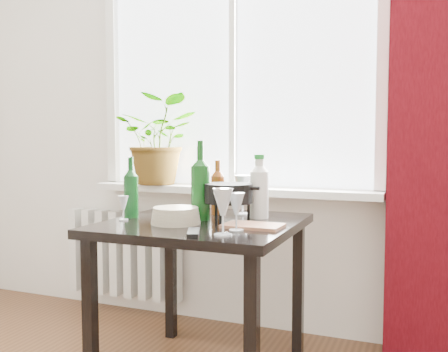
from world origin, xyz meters
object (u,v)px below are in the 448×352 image
at_px(cleaning_bottle, 259,185).
at_px(cutting_board, 253,226).
at_px(table, 203,241).
at_px(wine_bottle_left, 131,187).
at_px(plate_stack, 176,216).
at_px(wine_bottle_right, 200,179).
at_px(wineglass_far_right, 236,211).
at_px(wineglass_front_left, 123,208).
at_px(wineglass_front_right, 223,211).
at_px(wineglass_back_left, 198,195).
at_px(bottle_amber, 218,186).
at_px(wineglass_back_center, 243,194).
at_px(potted_plant, 160,140).
at_px(radiator, 124,254).
at_px(tv_remote, 193,233).
at_px(fondue_pot, 228,202).

relative_size(cleaning_bottle, cutting_board, 1.25).
bearing_deg(table, wine_bottle_left, -174.35).
relative_size(cleaning_bottle, plate_stack, 1.42).
bearing_deg(plate_stack, wine_bottle_right, 69.14).
distance_m(wine_bottle_right, wineglass_far_right, 0.35).
relative_size(wineglass_front_left, plate_stack, 0.53).
bearing_deg(wine_bottle_left, cutting_board, -3.64).
distance_m(wineglass_front_right, wineglass_back_left, 0.63).
bearing_deg(bottle_amber, wineglass_back_center, 14.00).
bearing_deg(potted_plant, wine_bottle_left, -73.26).
xyz_separation_m(radiator, potted_plant, (0.30, -0.05, 0.74)).
xyz_separation_m(wineglass_front_left, plate_stack, (0.27, 0.01, -0.02)).
distance_m(potted_plant, wine_bottle_left, 0.68).
height_order(tv_remote, cutting_board, tv_remote).
bearing_deg(cutting_board, wineglass_front_left, -175.51).
bearing_deg(wineglass_back_center, wineglass_front_left, -139.57).
distance_m(wine_bottle_right, wineglass_back_left, 0.25).
bearing_deg(bottle_amber, wineglass_front_right, -65.27).
bearing_deg(fondue_pot, wineglass_far_right, -59.99).
bearing_deg(fondue_pot, wineglass_back_left, 144.52).
xyz_separation_m(wineglass_front_right, wineglass_back_center, (-0.12, 0.56, 0.01)).
relative_size(wineglass_back_center, wineglass_front_left, 1.75).
height_order(bottle_amber, cutting_board, bottle_amber).
bearing_deg(wine_bottle_left, cleaning_bottle, 20.21).
distance_m(radiator, wineglass_far_right, 1.43).
distance_m(wineglass_far_right, wineglass_back_center, 0.47).
relative_size(radiator, table, 0.94).
bearing_deg(cleaning_bottle, wineglass_back_left, 171.49).
xyz_separation_m(radiator, wine_bottle_right, (0.83, -0.60, 0.55)).
distance_m(wineglass_back_left, plate_stack, 0.36).
bearing_deg(wineglass_front_left, wine_bottle_left, 98.68).
bearing_deg(wine_bottle_right, wineglass_front_left, -155.15).
distance_m(bottle_amber, plate_stack, 0.37).
height_order(wineglass_far_right, tv_remote, wineglass_far_right).
bearing_deg(potted_plant, cleaning_bottle, -27.92).
relative_size(wineglass_front_right, wineglass_back_center, 0.93).
distance_m(wineglass_far_right, wineglass_back_left, 0.55).
xyz_separation_m(wine_bottle_right, bottle_amber, (0.00, 0.20, -0.05)).
xyz_separation_m(potted_plant, bottle_amber, (0.53, -0.35, -0.23)).
xyz_separation_m(wineglass_front_right, tv_remote, (-0.12, -0.03, -0.09)).
distance_m(radiator, plate_stack, 1.15).
relative_size(radiator, wineglass_back_left, 4.43).
bearing_deg(radiator, potted_plant, -9.05).
relative_size(bottle_amber, wineglass_far_right, 1.74).
bearing_deg(wineglass_back_left, cutting_board, -37.28).
height_order(radiator, fondue_pot, fondue_pot).
distance_m(radiator, wineglass_front_right, 1.49).
height_order(potted_plant, cleaning_bottle, potted_plant).
bearing_deg(radiator, bottle_amber, -25.85).
bearing_deg(bottle_amber, wine_bottle_left, -142.27).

